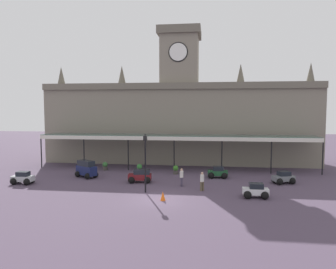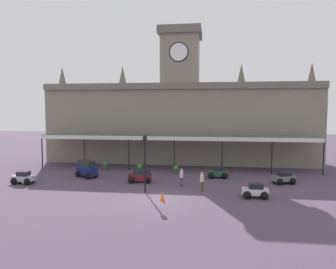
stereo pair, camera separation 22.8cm
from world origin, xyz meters
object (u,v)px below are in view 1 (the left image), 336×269
car_green_sedan (218,173)px  pedestrian_near_entrance (182,176)px  car_silver_sedan (23,179)px  car_maroon_estate (140,177)px  car_grey_sedan (283,178)px  car_navy_van (86,170)px  pedestrian_beside_cars (202,181)px  planter_forecourt_centre (105,166)px  traffic_cone (163,196)px  car_white_sedan (256,192)px  planter_by_canopy (139,168)px  planter_near_kerb (176,170)px  victorian_lamppost (145,156)px

car_green_sedan → pedestrian_near_entrance: 5.33m
car_silver_sedan → car_maroon_estate: bearing=10.6°
car_grey_sedan → car_navy_van: bearing=179.2°
pedestrian_beside_cars → car_maroon_estate: bearing=157.5°
car_grey_sedan → car_silver_sedan: (-24.76, -3.31, 0.00)m
pedestrian_beside_cars → planter_forecourt_centre: size_ratio=1.74×
car_grey_sedan → car_maroon_estate: bearing=-174.8°
pedestrian_near_entrance → traffic_cone: 5.00m
car_white_sedan → planter_by_canopy: bearing=142.4°
pedestrian_near_entrance → planter_near_kerb: bearing=101.7°
car_grey_sedan → car_white_sedan: 6.34m
planter_near_kerb → pedestrian_beside_cars: bearing=-66.1°
victorian_lamppost → planter_forecourt_centre: bearing=125.7°
car_maroon_estate → pedestrian_near_entrance: 4.26m
car_white_sedan → car_silver_sedan: (-21.41, 2.07, 0.00)m
car_grey_sedan → victorian_lamppost: size_ratio=0.44×
car_maroon_estate → planter_by_canopy: car_maroon_estate is taller
pedestrian_near_entrance → planter_near_kerb: pedestrian_near_entrance is taller
car_white_sedan → victorian_lamppost: (-9.14, 0.45, 2.63)m
car_green_sedan → car_white_sedan: (2.85, -7.18, 0.00)m
pedestrian_beside_cars → victorian_lamppost: 5.42m
car_maroon_estate → car_silver_sedan: (-11.02, -2.06, -0.06)m
planter_near_kerb → planter_by_canopy: size_ratio=1.00×
victorian_lamppost → car_maroon_estate: bearing=108.8°
victorian_lamppost → planter_near_kerb: size_ratio=5.26×
traffic_cone → pedestrian_beside_cars: bearing=48.6°
car_maroon_estate → car_white_sedan: bearing=-21.7°
car_navy_van → pedestrian_beside_cars: (12.14, -4.02, 0.10)m
planter_near_kerb → planter_forecourt_centre: same height
pedestrian_beside_cars → pedestrian_near_entrance: same height
car_white_sedan → car_green_sedan: bearing=111.6°
car_white_sedan → pedestrian_beside_cars: size_ratio=1.23×
victorian_lamppost → pedestrian_near_entrance: bearing=42.7°
pedestrian_near_entrance → car_maroon_estate: bearing=166.1°
car_green_sedan → car_white_sedan: 7.72m
car_navy_van → pedestrian_beside_cars: 12.79m
victorian_lamppost → traffic_cone: bearing=-50.4°
pedestrian_near_entrance → traffic_cone: size_ratio=2.30×
car_grey_sedan → car_silver_sedan: size_ratio=1.08×
pedestrian_beside_cars → car_green_sedan: bearing=75.0°
car_white_sedan → pedestrian_near_entrance: pedestrian_near_entrance is taller
car_maroon_estate → planter_near_kerb: 5.31m
traffic_cone → planter_by_canopy: planter_by_canopy is taller
car_white_sedan → traffic_cone: (-7.31, -1.76, -0.14)m
planter_near_kerb → car_white_sedan: bearing=-49.0°
victorian_lamppost → planter_by_canopy: 9.14m
car_green_sedan → pedestrian_near_entrance: (-3.42, -4.07, 0.41)m
car_white_sedan → pedestrian_beside_cars: bearing=159.4°
pedestrian_beside_cars → traffic_cone: size_ratio=2.30×
car_green_sedan → planter_forecourt_centre: bearing=168.9°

